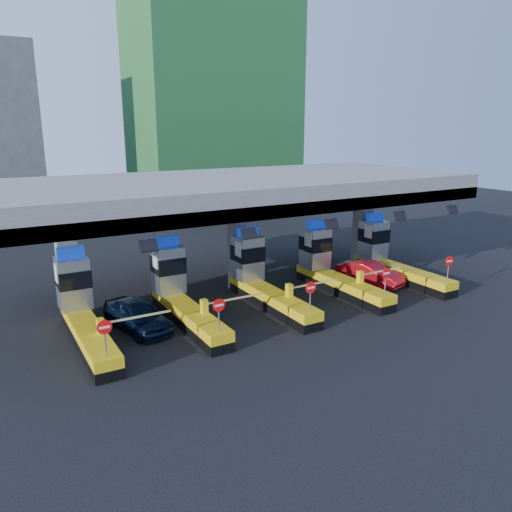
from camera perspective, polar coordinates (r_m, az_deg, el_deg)
ground at (r=29.03m, az=0.78°, el=-5.36°), size 120.00×120.00×0.00m
toll_canopy at (r=30.03m, az=-1.99°, el=7.36°), size 28.00×12.09×7.00m
toll_lane_far_left at (r=25.54m, az=-19.35°, el=-5.75°), size 4.43×8.00×4.16m
toll_lane_left at (r=26.76m, az=-8.79°, el=-4.13°), size 4.43×8.00×4.16m
toll_lane_center at (r=28.82m, az=0.51°, el=-2.59°), size 4.43×8.00×4.16m
toll_lane_right at (r=31.53m, az=8.38°, el=-1.22°), size 4.43×8.00×4.16m
toll_lane_far_right at (r=34.76m, az=14.89°, el=-0.07°), size 4.43×8.00×4.16m
bg_building_scaffold at (r=61.36m, az=-5.03°, el=18.39°), size 18.00×12.00×28.00m
van at (r=25.77m, az=-13.42°, el=-6.58°), size 2.79×4.86×1.56m
red_car at (r=33.00m, az=12.87°, el=-1.93°), size 2.75×4.67×1.45m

